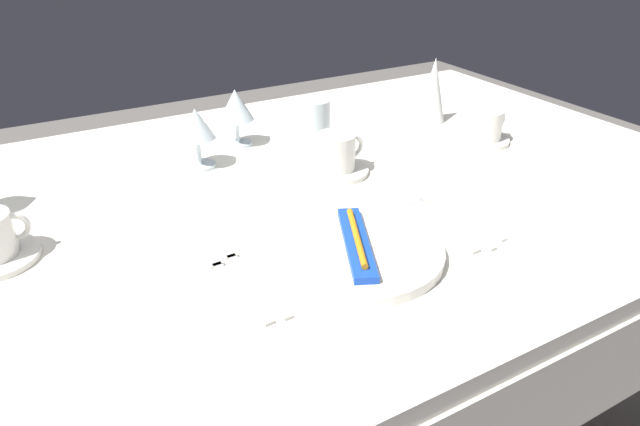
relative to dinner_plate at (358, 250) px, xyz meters
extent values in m
cube|color=silver|center=(0.00, 0.26, -0.03)|extent=(1.80, 1.10, 0.04)
cube|color=silver|center=(0.00, 0.81, -0.14)|extent=(1.80, 0.01, 0.18)
cylinder|color=brown|center=(0.80, 0.71, -0.40)|extent=(0.07, 0.07, 0.70)
cylinder|color=white|center=(0.00, 0.00, 0.00)|extent=(0.28, 0.28, 0.02)
cube|color=blue|center=(0.00, 0.00, 0.02)|extent=(0.12, 0.21, 0.01)
cylinder|color=orange|center=(0.00, 0.00, 0.03)|extent=(0.08, 0.16, 0.01)
cube|color=beige|center=(-0.17, 0.00, -0.01)|extent=(0.02, 0.19, 0.00)
cube|color=beige|center=(-0.18, 0.11, -0.01)|extent=(0.02, 0.04, 0.00)
cube|color=beige|center=(-0.20, 0.00, -0.01)|extent=(0.02, 0.17, 0.00)
cube|color=beige|center=(-0.21, 0.10, -0.01)|extent=(0.02, 0.04, 0.00)
cube|color=beige|center=(0.17, 0.00, -0.01)|extent=(0.02, 0.18, 0.00)
cube|color=beige|center=(0.16, 0.10, -0.01)|extent=(0.02, 0.06, 0.00)
cube|color=beige|center=(0.20, 0.00, -0.01)|extent=(0.02, 0.19, 0.00)
ellipsoid|color=beige|center=(0.19, 0.10, -0.01)|extent=(0.03, 0.04, 0.01)
cube|color=beige|center=(0.23, 0.00, -0.01)|extent=(0.02, 0.17, 0.00)
ellipsoid|color=beige|center=(0.22, 0.10, -0.01)|extent=(0.03, 0.04, 0.01)
cylinder|color=white|center=(0.13, 0.29, 0.00)|extent=(0.14, 0.14, 0.01)
cylinder|color=white|center=(0.13, 0.29, 0.04)|extent=(0.08, 0.08, 0.07)
torus|color=white|center=(0.17, 0.29, 0.04)|extent=(0.05, 0.01, 0.05)
torus|color=white|center=(-0.46, 0.27, 0.04)|extent=(0.05, 0.01, 0.05)
cylinder|color=white|center=(0.52, 0.27, 0.00)|extent=(0.12, 0.12, 0.01)
cylinder|color=white|center=(0.52, 0.27, 0.03)|extent=(0.08, 0.08, 0.07)
torus|color=white|center=(0.56, 0.27, 0.04)|extent=(0.05, 0.01, 0.05)
cylinder|color=silver|center=(0.02, 0.53, -0.01)|extent=(0.06, 0.06, 0.01)
cylinder|color=silver|center=(0.02, 0.53, 0.02)|extent=(0.01, 0.01, 0.06)
cone|color=silver|center=(0.02, 0.53, 0.09)|extent=(0.08, 0.08, 0.07)
cylinder|color=silver|center=(-0.10, 0.46, -0.01)|extent=(0.07, 0.07, 0.01)
cylinder|color=silver|center=(-0.10, 0.46, 0.03)|extent=(0.01, 0.01, 0.06)
cone|color=silver|center=(-0.10, 0.46, 0.09)|extent=(0.08, 0.08, 0.06)
cylinder|color=silver|center=(0.17, 0.44, 0.04)|extent=(0.07, 0.07, 0.11)
cylinder|color=#C68C1E|center=(0.17, 0.44, 0.03)|extent=(0.06, 0.06, 0.06)
cone|color=white|center=(0.51, 0.44, 0.07)|extent=(0.07, 0.07, 0.16)
camera|label=1|loc=(-0.44, -0.64, 0.49)|focal=32.45mm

